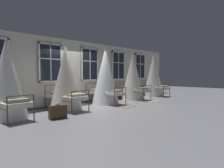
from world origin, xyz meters
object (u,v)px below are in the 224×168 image
Objects in this scene: cot_third at (66,79)px; cot_sixth at (154,75)px; cot_fourth at (105,76)px; cot_second at (7,80)px; cot_fifth at (133,77)px; suitcase_dark at (58,112)px.

cot_third is 6.82m from cot_sixth.
cot_sixth reaches higher than cot_fourth.
cot_second is 0.95× the size of cot_sixth.
cot_fifth is 4.43× the size of suitcase_dark.
cot_fourth reaches higher than cot_fifth.
suitcase_dark is (-3.42, -1.15, -1.08)m from cot_fourth.
cot_fifth is 2.28m from cot_sixth.
cot_second is 4.39× the size of suitcase_dark.
suitcase_dark is at bearing 101.42° from cot_fifth.
cot_fifth reaches higher than cot_third.
cot_third is at bearing -92.19° from cot_second.
cot_third is 1.91m from suitcase_dark.
cot_sixth reaches higher than cot_fifth.
cot_third is 4.53m from cot_fifth.
cot_fourth is 1.04× the size of cot_fifth.
suitcase_dark is (-5.68, -1.20, -1.03)m from cot_fifth.
cot_sixth reaches higher than suitcase_dark.
cot_third is (2.23, -0.03, -0.02)m from cot_second.
cot_second is at bearing 89.29° from cot_fourth.
suitcase_dark is (1.08, -1.19, -1.02)m from cot_second.
cot_sixth is at bearing 19.68° from suitcase_dark.
cot_fourth is at bearing -91.78° from cot_second.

